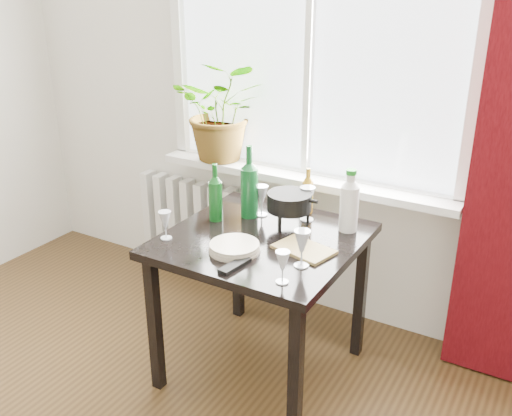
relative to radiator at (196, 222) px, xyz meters
The scene contains 18 objects.
window 1.43m from the radiator, ahead, with size 1.72×0.08×1.62m.
windowsill 0.87m from the radiator, ahead, with size 1.72×0.20×0.04m.
radiator is the anchor object (origin of this frame).
table 1.09m from the radiator, 36.54° to the right, with size 0.85×0.85×0.74m.
potted_plant 0.79m from the radiator, ahead, with size 0.52×0.45×0.58m, color #257B20.
wine_bottle_left 0.95m from the radiator, 45.92° to the right, with size 0.07×0.07×0.29m, color #0D4815, non-canonical shape.
wine_bottle_right 0.98m from the radiator, 33.94° to the right, with size 0.09×0.09×0.37m, color #0D481D, non-canonical shape.
bottle_amber 1.05m from the radiator, 16.37° to the right, with size 0.06×0.06×0.23m, color #80590E, non-canonical shape.
cleaning_bottle 1.32m from the radiator, 17.51° to the right, with size 0.09×0.09×0.31m, color silver, non-canonical shape.
wineglass_front_right 1.45m from the radiator, 35.17° to the right, with size 0.07×0.07×0.16m, color silver, non-canonical shape.
wineglass_far_right 1.54m from the radiator, 40.33° to the right, with size 0.06×0.06×0.14m, color silver, non-canonical shape.
wineglass_back_center 1.10m from the radiator, 20.71° to the right, with size 0.08×0.08×0.18m, color silver, non-canonical shape.
wineglass_back_left 0.94m from the radiator, 29.94° to the right, with size 0.07×0.07×0.16m, color silver, non-canonical shape.
wineglass_front_left 1.08m from the radiator, 60.97° to the right, with size 0.06×0.06×0.14m, color silver, non-canonical shape.
plate_stack 1.22m from the radiator, 45.04° to the right, with size 0.23×0.23×0.04m, color beige.
fondue_pot 1.10m from the radiator, 26.95° to the right, with size 0.24×0.21×0.17m, color black, non-canonical shape.
tv_remote 1.35m from the radiator, 46.38° to the right, with size 0.05×0.16×0.02m, color black.
cutting_board 1.32m from the radiator, 31.63° to the right, with size 0.25×0.16×0.01m, color #9A8145.
Camera 1 is at (1.27, -0.50, 1.86)m, focal length 40.00 mm.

